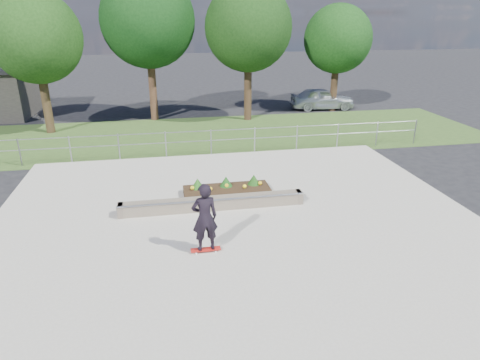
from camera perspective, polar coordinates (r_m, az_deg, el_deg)
name	(u,v)px	position (r m, az deg, el deg)	size (l,w,h in m)	color
ground	(243,234)	(12.57, 0.36, -7.20)	(120.00, 120.00, 0.00)	black
grass_verge	(203,135)	(22.74, -4.92, 6.02)	(30.00, 8.00, 0.02)	#2E481D
concrete_slab	(243,233)	(12.55, 0.36, -7.08)	(15.00, 15.00, 0.06)	#9F9B8D
fence	(211,139)	(19.18, -3.89, 5.49)	(20.06, 0.06, 1.20)	gray
tree_far_left	(36,38)	(24.58, -25.60, 16.73)	(4.55, 4.55, 7.15)	#302113
tree_mid_left	(148,21)	(25.84, -12.20, 20.06)	(5.25, 5.25, 8.25)	#372016
tree_mid_right	(248,28)	(25.36, 1.11, 19.64)	(4.90, 4.90, 7.70)	black
tree_far_right	(338,39)	(28.62, 12.91, 17.83)	(4.20, 4.20, 6.60)	black
grind_ledge	(213,203)	(13.89, -3.64, -3.11)	(6.00, 0.44, 0.43)	brown
planter_bed	(227,190)	(14.94, -1.75, -1.33)	(3.00, 1.20, 0.61)	black
skateboarder	(205,218)	(11.14, -4.73, -5.02)	(0.80, 0.52, 1.96)	white
parked_car	(322,99)	(29.34, 10.89, 10.62)	(1.67, 4.16, 1.42)	#A9AEB3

